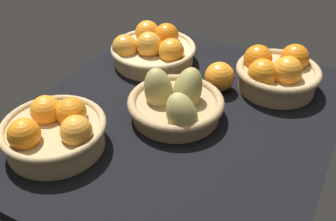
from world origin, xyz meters
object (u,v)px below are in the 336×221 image
basket_near_right (277,73)px  loose_orange_front_gap (219,77)px  basket_center_pears (175,104)px  basket_far_left (55,131)px  basket_far_right (153,49)px

basket_near_right → loose_orange_front_gap: (-7.69, 13.15, -0.89)cm
basket_center_pears → loose_orange_front_gap: basket_center_pears is taller
basket_far_left → basket_near_right: (46.19, -36.18, 0.32)cm
basket_far_left → basket_far_right: basket_far_left is taller
basket_near_right → basket_far_right: basket_near_right is taller
basket_near_right → basket_far_left: bearing=141.9°
basket_far_left → loose_orange_front_gap: size_ratio=2.90×
basket_far_right → loose_orange_front_gap: (-5.05, -23.13, -0.22)cm
basket_center_pears → loose_orange_front_gap: size_ratio=2.96×
basket_center_pears → basket_far_right: (21.66, 18.49, 0.15)cm
basket_far_left → basket_far_right: bearing=0.1°
basket_far_right → basket_center_pears: bearing=-139.5°
basket_near_right → basket_far_right: size_ratio=0.89×
basket_far_left → basket_center_pears: bearing=-40.0°
basket_far_left → basket_near_right: 58.67cm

